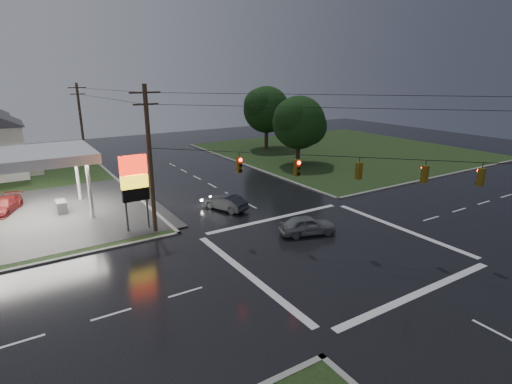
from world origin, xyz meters
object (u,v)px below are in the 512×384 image
utility_pole_nw (150,159)px  tree_ne_far (267,110)px  utility_pole_n (81,123)px  tree_ne_near (300,123)px  pylon_sign (134,180)px  car_north (225,202)px  car_crossing (307,225)px  car_pump (3,206)px

utility_pole_nw → tree_ne_far: size_ratio=1.12×
utility_pole_n → tree_ne_near: bearing=-34.1°
tree_ne_far → pylon_sign: bearing=-139.6°
utility_pole_nw → tree_ne_far: (26.65, 24.49, 0.46)m
tree_ne_near → car_north: size_ratio=2.13×
tree_ne_near → tree_ne_far: 12.39m
utility_pole_n → car_crossing: utility_pole_n is taller
pylon_sign → car_crossing: bearing=-35.7°
utility_pole_n → utility_pole_nw: bearing=-90.0°
utility_pole_n → tree_ne_far: (26.65, -4.01, 0.71)m
utility_pole_nw → car_crossing: bearing=-34.6°
tree_ne_far → car_crossing: tree_ne_far is taller
utility_pole_nw → car_north: (6.96, 1.68, -5.03)m
utility_pole_nw → tree_ne_near: utility_pole_nw is taller
utility_pole_nw → utility_pole_n: bearing=90.0°
car_north → car_crossing: (2.60, -8.26, 0.03)m
pylon_sign → utility_pole_nw: (1.00, -1.00, 1.71)m
pylon_sign → car_pump: pylon_sign is taller
car_north → car_crossing: 8.66m
tree_ne_near → tree_ne_far: bearing=75.9°
tree_ne_far → utility_pole_nw: bearing=-137.4°
pylon_sign → car_crossing: (10.55, -7.58, -3.29)m
utility_pole_nw → tree_ne_near: size_ratio=1.22×
utility_pole_n → car_pump: utility_pole_n is taller
pylon_sign → utility_pole_nw: 2.22m
car_north → car_crossing: car_crossing is taller
tree_ne_far → car_north: size_ratio=2.33×
tree_ne_near → car_pump: size_ratio=1.94×
pylon_sign → tree_ne_far: bearing=40.4°
pylon_sign → tree_ne_far: 36.35m
tree_ne_near → car_crossing: 24.20m
tree_ne_near → car_pump: 33.76m
utility_pole_n → tree_ne_near: (23.64, -16.01, 0.09)m
utility_pole_n → tree_ne_far: 26.96m
car_pump → tree_ne_far: bearing=43.7°
utility_pole_nw → tree_ne_near: (23.64, 12.49, -0.16)m
tree_ne_far → car_crossing: 35.88m
utility_pole_n → car_pump: (-9.74, -17.29, -4.80)m
utility_pole_nw → car_pump: size_ratio=2.38×
tree_ne_near → car_north: 20.47m
car_north → pylon_sign: bearing=-16.7°
tree_ne_far → car_crossing: size_ratio=2.30×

